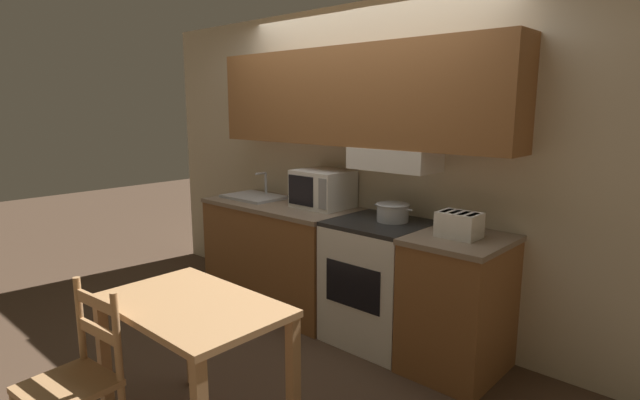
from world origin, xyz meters
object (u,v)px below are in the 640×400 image
stove_range (379,282)px  microwave (323,189)px  toaster (459,225)px  sink_basin (254,196)px  cooking_pot (393,212)px  chair_left_of_table (75,383)px  dining_table (193,325)px

stove_range → microwave: microwave is taller
microwave → toaster: 1.30m
stove_range → microwave: bearing=170.5°
toaster → sink_basin: bearing=179.7°
stove_range → cooking_pot: bearing=50.5°
cooking_pot → chair_left_of_table: cooking_pot is taller
chair_left_of_table → stove_range: bearing=77.2°
cooking_pot → chair_left_of_table: bearing=-99.1°
sink_basin → dining_table: 2.09m
stove_range → dining_table: size_ratio=0.93×
stove_range → toaster: 0.83m
cooking_pot → stove_range: bearing=-129.5°
toaster → dining_table: bearing=-113.7°
cooking_pot → dining_table: (-0.11, -1.64, -0.36)m
microwave → toaster: (1.29, -0.13, -0.07)m
stove_range → dining_table: 1.58m
cooking_pot → sink_basin: size_ratio=0.60×
cooking_pot → dining_table: cooking_pot is taller
cooking_pot → chair_left_of_table: (-0.35, -2.16, -0.55)m
microwave → dining_table: (0.61, -1.68, -0.44)m
stove_range → sink_basin: bearing=-179.8°
toaster → sink_basin: (-2.04, 0.01, -0.07)m
toaster → cooking_pot: bearing=171.2°
dining_table → chair_left_of_table: 0.60m
cooking_pot → sink_basin: bearing=-177.0°
sink_basin → chair_left_of_table: 2.42m
microwave → toaster: size_ratio=1.62×
cooking_pot → sink_basin: 1.47m
stove_range → microwave: size_ratio=2.08×
sink_basin → dining_table: (1.35, -1.57, -0.30)m
cooking_pot → chair_left_of_table: 2.25m
microwave → chair_left_of_table: bearing=-80.2°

